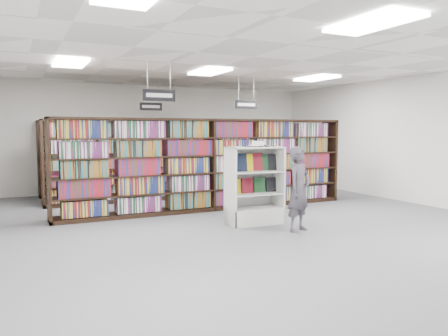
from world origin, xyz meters
name	(u,v)px	position (x,y,z in m)	size (l,w,h in m)	color
floor	(252,226)	(0.00, 0.00, 0.00)	(12.00, 12.00, 0.00)	#4F4F54
ceiling	(253,57)	(0.00, 0.00, 3.20)	(10.00, 12.00, 0.10)	white
wall_back	(158,138)	(0.00, 6.00, 1.60)	(10.00, 0.10, 3.20)	silver
wall_right	(435,140)	(5.00, 0.00, 1.60)	(0.10, 12.00, 3.20)	silver
bookshelf_row_near	(210,164)	(0.00, 2.00, 1.05)	(7.00, 0.60, 2.10)	black
bookshelf_row_mid	(180,159)	(0.00, 4.00, 1.05)	(7.00, 0.60, 2.10)	black
bookshelf_row_far	(161,156)	(0.00, 5.70, 1.05)	(7.00, 0.60, 2.10)	black
aisle_sign_left	(159,94)	(-1.50, 1.00, 2.53)	(0.65, 0.02, 0.80)	#B2B2B7
aisle_sign_right	(246,104)	(1.50, 3.00, 2.53)	(0.65, 0.02, 0.80)	#B2B2B7
aisle_sign_center	(151,106)	(-0.50, 5.00, 2.53)	(0.65, 0.02, 0.80)	#B2B2B7
troffer_front_center	(372,24)	(0.00, -3.00, 3.16)	(0.60, 1.20, 0.04)	white
troffer_back_left	(70,63)	(-3.00, 2.00, 3.16)	(0.60, 1.20, 0.04)	white
troffer_back_center	(209,72)	(0.00, 2.00, 3.16)	(0.60, 1.20, 0.04)	white
troffer_back_right	(316,79)	(3.00, 2.00, 3.16)	(0.60, 1.20, 0.04)	white
endcap_display	(254,198)	(0.17, 0.23, 0.51)	(1.11, 0.59, 1.52)	white
open_book	(259,145)	(0.25, 0.19, 1.55)	(0.60, 0.41, 0.13)	black
shopper	(299,189)	(0.59, -0.70, 0.77)	(0.56, 0.37, 1.54)	#444049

